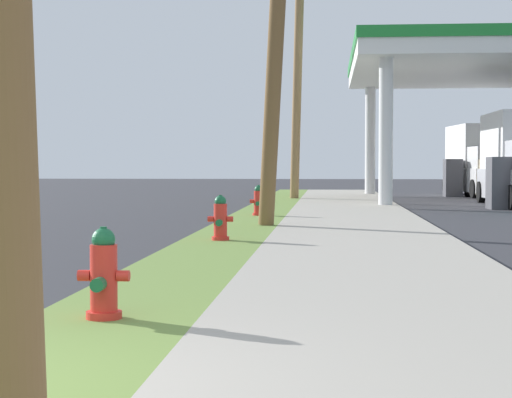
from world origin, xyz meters
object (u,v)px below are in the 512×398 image
object	(u,v)px
fire_hydrant_nearest	(104,279)
car_tan_by_near_pump	(498,181)
utility_pole_midground	(277,10)
fire_hydrant_second	(220,220)
utility_pole_background	(297,84)
fire_hydrant_third	(258,202)
truck_white_at_forecourt	(480,162)

from	to	relation	value
fire_hydrant_nearest	car_tan_by_near_pump	xyz separation A→B (m)	(8.60, 29.52, 0.28)
utility_pole_midground	fire_hydrant_nearest	bearing A→B (deg)	-94.19
fire_hydrant_second	utility_pole_background	world-z (taller)	utility_pole_background
fire_hydrant_second	fire_hydrant_third	world-z (taller)	same
fire_hydrant_second	fire_hydrant_third	distance (m)	7.17
fire_hydrant_nearest	fire_hydrant_second	xyz separation A→B (m)	(0.03, 7.50, 0.00)
fire_hydrant_third	utility_pole_midground	bearing A→B (deg)	-80.13
fire_hydrant_nearest	utility_pole_background	xyz separation A→B (m)	(0.63, 25.78, 3.87)
fire_hydrant_third	car_tan_by_near_pump	bearing A→B (deg)	60.16
fire_hydrant_second	car_tan_by_near_pump	world-z (taller)	car_tan_by_near_pump
fire_hydrant_second	utility_pole_midground	size ratio (longest dim) A/B	0.09
fire_hydrant_nearest	fire_hydrant_third	xyz separation A→B (m)	(0.08, 14.67, 0.00)
fire_hydrant_third	utility_pole_background	size ratio (longest dim) A/B	0.09
car_tan_by_near_pump	fire_hydrant_nearest	bearing A→B (deg)	-106.25
fire_hydrant_nearest	truck_white_at_forecourt	distance (m)	33.75
fire_hydrant_second	fire_hydrant_nearest	bearing A→B (deg)	-90.21
utility_pole_midground	utility_pole_background	size ratio (longest dim) A/B	1.03
fire_hydrant_third	utility_pole_background	distance (m)	11.77
utility_pole_midground	truck_white_at_forecourt	size ratio (longest dim) A/B	1.29
fire_hydrant_nearest	utility_pole_midground	world-z (taller)	utility_pole_midground
utility_pole_background	car_tan_by_near_pump	xyz separation A→B (m)	(7.97, 3.74, -3.59)
utility_pole_midground	car_tan_by_near_pump	bearing A→B (deg)	67.47
utility_pole_midground	truck_white_at_forecourt	distance (m)	23.48
fire_hydrant_nearest	utility_pole_midground	bearing A→B (deg)	85.81
fire_hydrant_nearest	utility_pole_background	bearing A→B (deg)	88.60
utility_pole_background	car_tan_by_near_pump	size ratio (longest dim) A/B	1.80
fire_hydrant_third	fire_hydrant_nearest	bearing A→B (deg)	-90.33
car_tan_by_near_pump	truck_white_at_forecourt	bearing A→B (deg)	93.42
utility_pole_background	truck_white_at_forecourt	bearing A→B (deg)	41.56
utility_pole_midground	utility_pole_background	world-z (taller)	utility_pole_midground
utility_pole_background	truck_white_at_forecourt	distance (m)	10.77
fire_hydrant_second	truck_white_at_forecourt	size ratio (longest dim) A/B	0.11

